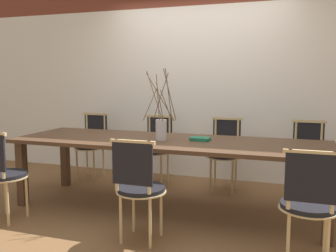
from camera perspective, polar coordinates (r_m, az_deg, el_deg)
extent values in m
plane|color=brown|center=(4.15, 0.00, -12.44)|extent=(16.00, 16.00, 0.00)
cube|color=white|center=(5.27, 4.94, 4.97)|extent=(12.00, 0.06, 2.38)
cube|color=#4C3321|center=(3.97, 0.00, -2.44)|extent=(3.34, 1.03, 0.04)
cube|color=#4C3321|center=(4.46, -21.35, -6.79)|extent=(0.09, 0.09, 0.71)
cube|color=#4C3321|center=(3.47, 23.32, -10.88)|extent=(0.09, 0.09, 0.71)
cube|color=#4C3321|center=(5.10, -15.40, -4.82)|extent=(0.09, 0.09, 0.71)
cube|color=#4C3321|center=(4.26, 22.46, -7.51)|extent=(0.09, 0.09, 0.71)
cylinder|color=black|center=(4.04, -23.57, -6.82)|extent=(0.41, 0.41, 0.04)
cylinder|color=tan|center=(4.05, -23.55, -7.14)|extent=(0.43, 0.43, 0.01)
cylinder|color=tan|center=(4.29, -23.53, -9.33)|extent=(0.03, 0.03, 0.44)
cylinder|color=tan|center=(4.12, -20.73, -9.87)|extent=(0.03, 0.03, 0.44)
cylinder|color=tan|center=(3.92, -23.25, -10.84)|extent=(0.03, 0.03, 0.44)
cylinder|color=tan|center=(3.77, -23.91, -4.17)|extent=(0.03, 0.03, 0.43)
cylinder|color=black|center=(3.27, -4.11, -9.49)|extent=(0.41, 0.41, 0.04)
cylinder|color=tan|center=(3.28, -4.10, -9.88)|extent=(0.43, 0.43, 0.01)
cylinder|color=tan|center=(3.51, -5.26, -12.40)|extent=(0.03, 0.03, 0.44)
cylinder|color=tan|center=(3.42, -1.06, -12.94)|extent=(0.03, 0.03, 0.44)
cylinder|color=tan|center=(3.29, -7.21, -13.85)|extent=(0.03, 0.03, 0.44)
cylinder|color=tan|center=(3.18, -2.74, -14.50)|extent=(0.03, 0.03, 0.44)
cylinder|color=tan|center=(3.11, -7.85, -5.94)|extent=(0.03, 0.03, 0.43)
cylinder|color=tan|center=(3.00, -2.90, -6.39)|extent=(0.03, 0.03, 0.43)
cube|color=black|center=(3.05, -5.47, -5.79)|extent=(0.35, 0.02, 0.35)
cube|color=tan|center=(3.01, -5.47, -2.44)|extent=(0.39, 0.03, 0.03)
cylinder|color=black|center=(3.04, 20.62, -11.29)|extent=(0.41, 0.41, 0.04)
cylinder|color=tan|center=(3.04, 20.60, -11.71)|extent=(0.43, 0.43, 0.01)
cylinder|color=tan|center=(3.24, 17.92, -14.47)|extent=(0.03, 0.03, 0.44)
cylinder|color=tan|center=(3.25, 22.78, -14.62)|extent=(0.03, 0.03, 0.44)
cylinder|color=tan|center=(2.99, 17.83, -16.33)|extent=(0.03, 0.03, 0.44)
cylinder|color=tan|center=(3.00, 23.14, -16.48)|extent=(0.03, 0.03, 0.44)
cylinder|color=tan|center=(2.80, 17.98, -7.75)|extent=(0.03, 0.03, 0.43)
cylinder|color=tan|center=(2.81, 23.90, -7.95)|extent=(0.03, 0.03, 0.43)
cube|color=black|center=(2.79, 20.97, -7.46)|extent=(0.35, 0.02, 0.35)
cube|color=tan|center=(2.76, 21.14, -3.81)|extent=(0.39, 0.03, 0.03)
cylinder|color=black|center=(5.35, -11.81, -3.02)|extent=(0.41, 0.41, 0.04)
cylinder|color=tan|center=(5.35, -11.80, -3.27)|extent=(0.43, 0.43, 0.01)
cylinder|color=tan|center=(5.21, -11.22, -5.94)|extent=(0.03, 0.03, 0.44)
cylinder|color=tan|center=(5.35, -13.71, -5.67)|extent=(0.03, 0.03, 0.44)
cylinder|color=tan|center=(5.44, -9.81, -5.35)|extent=(0.03, 0.03, 0.44)
cylinder|color=tan|center=(5.57, -12.23, -5.11)|extent=(0.03, 0.03, 0.44)
cylinder|color=tan|center=(5.39, -9.61, -0.36)|extent=(0.03, 0.03, 0.43)
cylinder|color=tan|center=(5.53, -12.24, -0.23)|extent=(0.03, 0.03, 0.43)
cube|color=black|center=(5.46, -10.92, -0.07)|extent=(0.35, 0.02, 0.35)
cube|color=tan|center=(5.44, -11.00, 1.81)|extent=(0.39, 0.03, 0.03)
cylinder|color=black|center=(4.93, -1.99, -3.74)|extent=(0.41, 0.41, 0.04)
cylinder|color=tan|center=(4.93, -1.98, -4.01)|extent=(0.43, 0.43, 0.01)
cylinder|color=tan|center=(4.81, -1.04, -6.92)|extent=(0.03, 0.03, 0.44)
cylinder|color=tan|center=(4.91, -4.00, -6.65)|extent=(0.03, 0.03, 0.44)
cylinder|color=tan|center=(5.06, -0.01, -6.21)|extent=(0.03, 0.03, 0.44)
cylinder|color=tan|center=(5.15, -2.84, -5.98)|extent=(0.03, 0.03, 0.44)
cylinder|color=tan|center=(5.00, 0.25, -0.85)|extent=(0.03, 0.03, 0.43)
cylinder|color=tan|center=(5.10, -2.81, -0.70)|extent=(0.03, 0.03, 0.43)
cube|color=black|center=(5.05, -1.28, -0.52)|extent=(0.35, 0.02, 0.35)
cube|color=tan|center=(5.03, -1.30, 1.50)|extent=(0.39, 0.03, 0.03)
cylinder|color=black|center=(4.69, 8.50, -4.38)|extent=(0.41, 0.41, 0.04)
cylinder|color=tan|center=(4.69, 8.50, -4.67)|extent=(0.43, 0.43, 0.01)
cylinder|color=tan|center=(4.60, 9.80, -7.71)|extent=(0.03, 0.03, 0.44)
cylinder|color=tan|center=(4.64, 6.51, -7.50)|extent=(0.03, 0.03, 0.44)
cylinder|color=tan|center=(4.85, 10.30, -6.92)|extent=(0.03, 0.03, 0.44)
cylinder|color=tan|center=(4.90, 7.18, -6.73)|extent=(0.03, 0.03, 0.44)
cylinder|color=tan|center=(4.80, 10.62, -1.33)|extent=(0.03, 0.03, 0.43)
cylinder|color=tan|center=(4.84, 7.25, -1.18)|extent=(0.03, 0.03, 0.43)
cube|color=black|center=(4.82, 8.94, -0.99)|extent=(0.35, 0.02, 0.35)
cube|color=tan|center=(4.79, 8.97, 1.13)|extent=(0.39, 0.03, 0.03)
cylinder|color=black|center=(4.62, 20.54, -4.94)|extent=(0.41, 0.41, 0.04)
cylinder|color=tan|center=(4.63, 20.53, -5.23)|extent=(0.43, 0.43, 0.01)
cylinder|color=tan|center=(4.56, 22.15, -8.29)|extent=(0.03, 0.03, 0.44)
cylinder|color=tan|center=(4.55, 18.75, -8.17)|extent=(0.03, 0.03, 0.44)
cylinder|color=tan|center=(4.81, 21.97, -7.45)|extent=(0.03, 0.03, 0.44)
cylinder|color=tan|center=(4.80, 18.76, -7.34)|extent=(0.03, 0.03, 0.44)
cylinder|color=tan|center=(4.76, 22.33, -1.82)|extent=(0.03, 0.03, 0.43)
cylinder|color=tan|center=(4.75, 18.87, -1.68)|extent=(0.03, 0.03, 0.43)
cube|color=black|center=(4.76, 20.61, -1.48)|extent=(0.35, 0.02, 0.35)
cube|color=tan|center=(4.73, 20.71, 0.66)|extent=(0.39, 0.03, 0.03)
cylinder|color=silver|center=(3.95, -1.05, -0.59)|extent=(0.12, 0.12, 0.22)
cylinder|color=brown|center=(4.00, -1.08, 4.60)|extent=(0.16, 0.07, 0.49)
cylinder|color=brown|center=(3.99, -2.69, 3.37)|extent=(0.06, 0.27, 0.33)
cylinder|color=brown|center=(3.86, -0.23, 3.19)|extent=(0.08, 0.15, 0.32)
cylinder|color=brown|center=(3.90, -1.55, 4.40)|extent=(0.06, 0.06, 0.47)
cylinder|color=brown|center=(3.88, 0.10, 4.83)|extent=(0.02, 0.18, 0.54)
cylinder|color=brown|center=(3.85, 0.27, 4.77)|extent=(0.07, 0.22, 0.53)
cylinder|color=brown|center=(3.88, -1.26, 3.81)|extent=(0.08, 0.01, 0.40)
cylinder|color=brown|center=(3.84, -2.05, 4.60)|extent=(0.21, 0.08, 0.51)
cylinder|color=brown|center=(3.78, -1.17, 4.41)|extent=(0.28, 0.09, 0.49)
cube|color=#1E6B4C|center=(3.95, 5.04, -2.12)|extent=(0.20, 0.18, 0.01)
cube|color=#1E6B4C|center=(3.95, 4.90, -1.87)|extent=(0.20, 0.15, 0.02)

